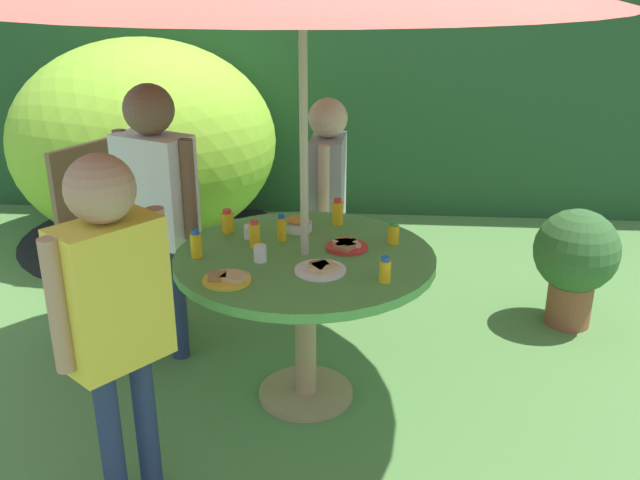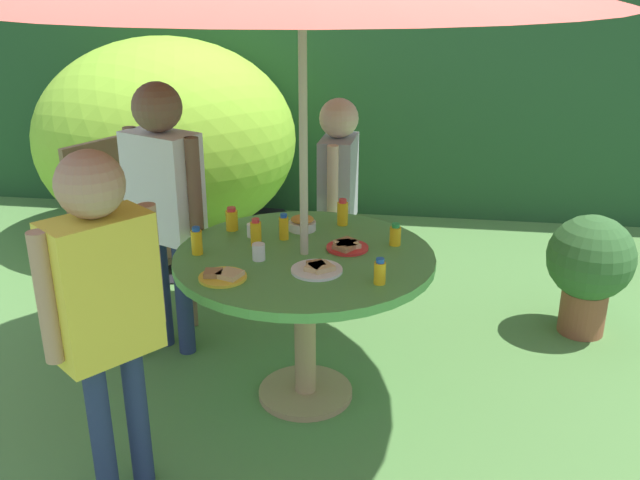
% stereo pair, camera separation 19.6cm
% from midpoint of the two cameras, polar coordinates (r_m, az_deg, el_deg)
% --- Properties ---
extents(ground_plane, '(10.00, 10.00, 0.02)m').
position_cam_midpoint_polar(ground_plane, '(3.46, 0.48, -12.59)').
color(ground_plane, '#548442').
extents(hedge_backdrop, '(9.00, 0.70, 2.17)m').
position_cam_midpoint_polar(hedge_backdrop, '(5.94, 4.64, 13.18)').
color(hedge_backdrop, '#234C28').
rests_on(hedge_backdrop, ground_plane).
extents(garden_table, '(1.16, 1.16, 0.73)m').
position_cam_midpoint_polar(garden_table, '(3.16, 0.52, -3.14)').
color(garden_table, tan).
rests_on(garden_table, ground_plane).
extents(wooden_chair, '(0.63, 0.61, 1.06)m').
position_cam_midpoint_polar(wooden_chair, '(3.97, -14.55, 0.76)').
color(wooden_chair, brown).
rests_on(wooden_chair, ground_plane).
extents(dome_tent, '(2.03, 2.03, 1.47)m').
position_cam_midpoint_polar(dome_tent, '(5.32, -11.30, 7.93)').
color(dome_tent, '#8CC633').
rests_on(dome_tent, ground_plane).
extents(potted_plant, '(0.47, 0.47, 0.69)m').
position_cam_midpoint_polar(potted_plant, '(4.12, 22.31, -1.90)').
color(potted_plant, brown).
rests_on(potted_plant, ground_plane).
extents(child_in_grey_shirt, '(0.21, 0.43, 1.26)m').
position_cam_midpoint_polar(child_in_grey_shirt, '(3.94, 2.92, 4.85)').
color(child_in_grey_shirt, '#3F3F47').
rests_on(child_in_grey_shirt, ground_plane).
extents(child_in_white_shirt, '(0.44, 0.34, 1.42)m').
position_cam_midpoint_polar(child_in_white_shirt, '(3.54, -11.03, 4.27)').
color(child_in_white_shirt, navy).
rests_on(child_in_white_shirt, ground_plane).
extents(child_in_yellow_shirt, '(0.37, 0.40, 1.37)m').
position_cam_midpoint_polar(child_in_yellow_shirt, '(2.54, -15.11, -3.84)').
color(child_in_yellow_shirt, navy).
rests_on(child_in_yellow_shirt, ground_plane).
extents(snack_bowl, '(0.13, 0.13, 0.07)m').
position_cam_midpoint_polar(snack_bowl, '(3.38, 0.21, 1.33)').
color(snack_bowl, white).
rests_on(snack_bowl, garden_table).
extents(plate_mid_right, '(0.22, 0.22, 0.03)m').
position_cam_midpoint_polar(plate_mid_right, '(2.93, 1.69, -2.37)').
color(plate_mid_right, white).
rests_on(plate_mid_right, garden_table).
extents(plate_center_back, '(0.19, 0.19, 0.03)m').
position_cam_midpoint_polar(plate_center_back, '(3.16, 3.96, -0.51)').
color(plate_center_back, red).
rests_on(plate_center_back, garden_table).
extents(plate_near_right, '(0.20, 0.20, 0.03)m').
position_cam_midpoint_polar(plate_near_right, '(2.88, -5.95, -2.95)').
color(plate_near_right, yellow).
rests_on(plate_near_right, garden_table).
extents(juice_bottle_near_left, '(0.05, 0.05, 0.11)m').
position_cam_midpoint_polar(juice_bottle_near_left, '(2.82, 6.86, -2.62)').
color(juice_bottle_near_left, yellow).
rests_on(juice_bottle_near_left, garden_table).
extents(juice_bottle_far_left, '(0.04, 0.04, 0.13)m').
position_cam_midpoint_polar(juice_bottle_far_left, '(3.26, -1.24, 1.03)').
color(juice_bottle_far_left, yellow).
rests_on(juice_bottle_far_left, garden_table).
extents(juice_bottle_far_right, '(0.05, 0.05, 0.13)m').
position_cam_midpoint_polar(juice_bottle_far_right, '(3.44, 3.48, 2.20)').
color(juice_bottle_far_right, yellow).
rests_on(juice_bottle_far_right, garden_table).
extents(juice_bottle_center_front, '(0.05, 0.05, 0.13)m').
position_cam_midpoint_polar(juice_bottle_center_front, '(3.18, -3.47, 0.55)').
color(juice_bottle_center_front, yellow).
rests_on(juice_bottle_center_front, garden_table).
extents(juice_bottle_mid_left, '(0.06, 0.06, 0.11)m').
position_cam_midpoint_polar(juice_bottle_mid_left, '(3.39, -5.53, 1.64)').
color(juice_bottle_mid_left, yellow).
rests_on(juice_bottle_mid_left, garden_table).
extents(juice_bottle_front_edge, '(0.05, 0.05, 0.13)m').
position_cam_midpoint_polar(juice_bottle_front_edge, '(3.12, -8.20, -0.13)').
color(juice_bottle_front_edge, yellow).
rests_on(juice_bottle_front_edge, garden_table).
extents(juice_bottle_back_edge, '(0.05, 0.05, 0.10)m').
position_cam_midpoint_polar(juice_bottle_back_edge, '(3.22, 7.86, 0.38)').
color(juice_bottle_back_edge, yellow).
rests_on(juice_bottle_back_edge, garden_table).
extents(cup_near, '(0.06, 0.06, 0.06)m').
position_cam_midpoint_polar(cup_near, '(3.30, -3.78, 0.77)').
color(cup_near, white).
rests_on(cup_near, garden_table).
extents(cup_far, '(0.06, 0.06, 0.07)m').
position_cam_midpoint_polar(cup_far, '(3.04, -3.16, -0.99)').
color(cup_far, white).
rests_on(cup_far, garden_table).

